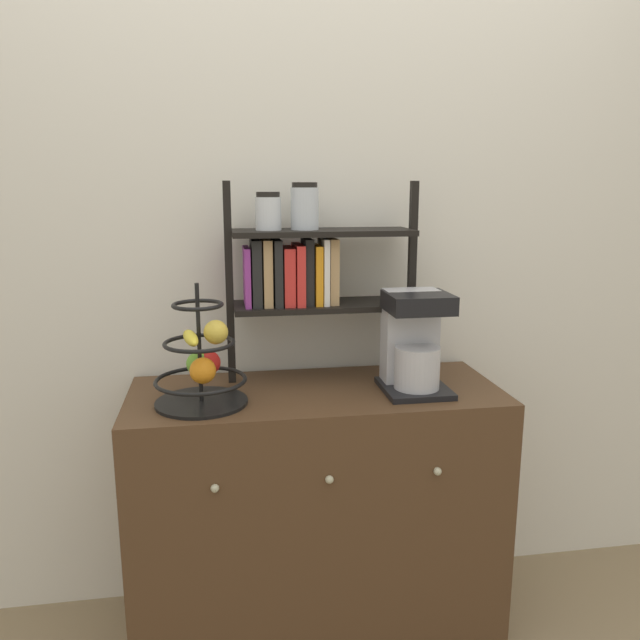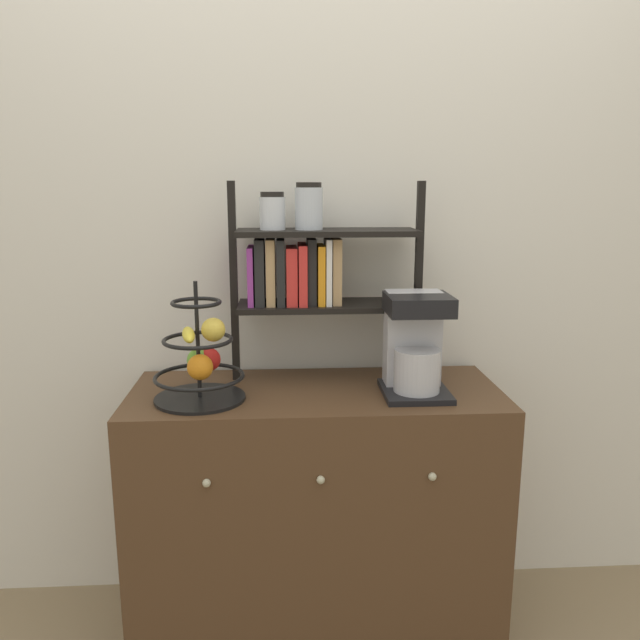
% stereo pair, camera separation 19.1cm
% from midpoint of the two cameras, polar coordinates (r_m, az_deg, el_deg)
% --- Properties ---
extents(wall_back, '(7.00, 0.05, 2.60)m').
position_cam_midpoint_polar(wall_back, '(2.15, 1.75, 7.75)').
color(wall_back, silver).
rests_on(wall_back, ground_plane).
extents(sideboard, '(1.16, 0.49, 0.84)m').
position_cam_midpoint_polar(sideboard, '(2.14, 2.31, -17.16)').
color(sideboard, '#4C331E').
rests_on(sideboard, ground_plane).
extents(coffee_maker, '(0.20, 0.22, 0.31)m').
position_cam_midpoint_polar(coffee_maker, '(1.94, 11.47, -2.21)').
color(coffee_maker, black).
rests_on(coffee_maker, sideboard).
extents(fruit_stand, '(0.27, 0.27, 0.36)m').
position_cam_midpoint_polar(fruit_stand, '(1.87, -8.01, -3.79)').
color(fruit_stand, black).
rests_on(fruit_stand, sideboard).
extents(shelf_hutch, '(0.62, 0.20, 0.64)m').
position_cam_midpoint_polar(shelf_hutch, '(2.01, 1.39, 5.14)').
color(shelf_hutch, black).
rests_on(shelf_hutch, sideboard).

